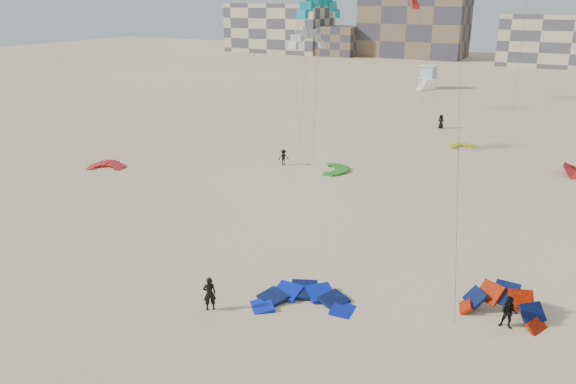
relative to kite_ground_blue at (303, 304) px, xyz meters
The scene contains 19 objects.
ground 4.38m from the kite_ground_blue, 160.13° to the right, with size 320.00×320.00×0.00m, color beige.
kite_ground_blue is the anchor object (origin of this frame).
kite_ground_orange 10.40m from the kite_ground_blue, 21.36° to the left, with size 4.26×3.49×2.53m, color #FE2100, non-canonical shape.
kite_ground_red 31.66m from the kite_ground_blue, 154.52° to the left, with size 3.51×3.65×0.92m, color red, non-canonical shape.
kite_ground_green 25.08m from the kite_ground_blue, 110.15° to the left, with size 3.58×3.79×0.44m, color green, non-canonical shape.
kite_ground_red_far 34.95m from the kite_ground_blue, 70.74° to the left, with size 2.91×2.65×1.59m, color red, non-canonical shape.
kite_ground_yellow 38.51m from the kite_ground_blue, 89.75° to the left, with size 2.85×3.00×0.39m, color yellow, non-canonical shape.
kitesurfer_main 5.10m from the kite_ground_blue, 144.66° to the right, with size 0.69×0.45×1.90m, color black.
kitesurfer_b 10.54m from the kite_ground_blue, 15.63° to the left, with size 0.85×0.66×1.74m, color black.
kitesurfer_c 26.72m from the kite_ground_blue, 121.34° to the left, with size 1.01×0.58×1.56m, color black.
kitesurfer_e 46.95m from the kite_ground_blue, 95.34° to the left, with size 0.85×0.55×1.74m, color black.
kite_fly_teal_a 26.35m from the kite_ground_blue, 113.89° to the left, with size 4.93×5.06×14.98m.
kite_fly_grey 33.96m from the kite_ground_blue, 116.60° to the left, with size 5.13×5.15×11.87m.
kite_fly_red 68.06m from the kite_ground_blue, 102.41° to the left, with size 9.45×11.14×15.49m.
lifeguard_tower_far 80.00m from the kite_ground_blue, 100.69° to the left, with size 3.28×5.86×4.15m.
condo_west_a 148.52m from the kite_ground_blue, 119.97° to the left, with size 30.00×15.00×14.00m, color #C6B491.
condo_west_b 137.13m from the kite_ground_blue, 104.44° to the left, with size 28.00×14.00×18.00m, color brown.
condo_mid 128.79m from the kite_ground_blue, 87.38° to the left, with size 32.00×16.00×12.00m, color #C6B491.
condo_fill_left 137.66m from the kite_ground_blue, 113.16° to the left, with size 12.00×10.00×8.00m, color brown.
Camera 1 is at (16.27, -22.46, 15.80)m, focal length 35.00 mm.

